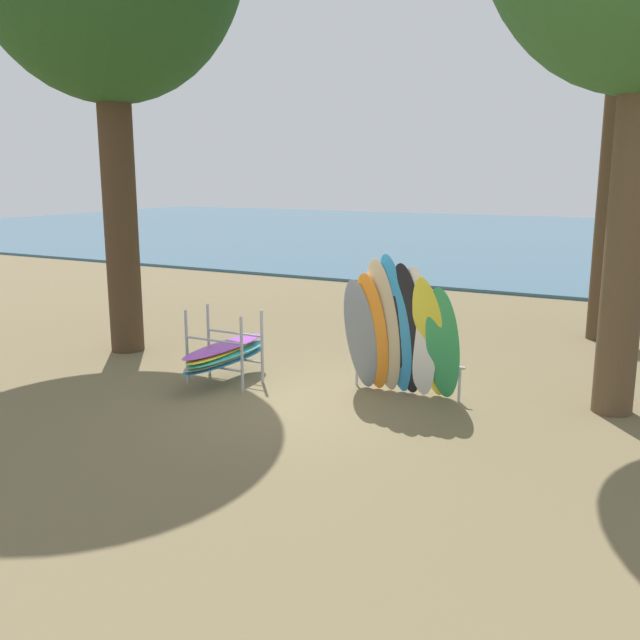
% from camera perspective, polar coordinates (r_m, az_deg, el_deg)
% --- Properties ---
extents(ground_plane, '(80.00, 80.00, 0.00)m').
position_cam_1_polar(ground_plane, '(11.00, -1.16, -6.51)').
color(ground_plane, brown).
extents(lake_water, '(80.00, 36.00, 0.10)m').
position_cam_1_polar(lake_water, '(38.62, 20.27, 6.15)').
color(lake_water, '#38607A').
rests_on(lake_water, ground).
extents(leaning_board_pile, '(1.93, 0.86, 2.31)m').
position_cam_1_polar(leaning_board_pile, '(10.88, 6.58, -1.11)').
color(leaning_board_pile, gray).
rests_on(leaning_board_pile, ground).
extents(board_storage_rack, '(1.15, 2.13, 1.25)m').
position_cam_1_polar(board_storage_rack, '(11.82, -7.74, -2.66)').
color(board_storage_rack, '#9EA0A5').
rests_on(board_storage_rack, ground).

